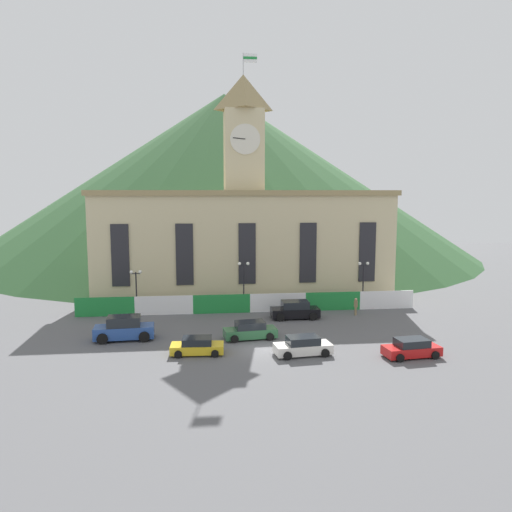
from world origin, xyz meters
name	(u,v)px	position (x,y,z in m)	size (l,w,h in m)	color
ground_plane	(266,350)	(0.00, 0.00, 0.00)	(160.00, 160.00, 0.00)	#565659
civic_building	(244,237)	(0.00, 20.37, 7.48)	(35.37, 9.02, 28.71)	beige
banner_fence	(250,303)	(0.00, 12.92, 1.00)	(36.38, 0.12, 2.01)	#1E8438
hillside_backdrop	(225,175)	(0.00, 65.59, 16.35)	(100.13, 100.13, 32.70)	#2D562D
street_lamp_far_right	(136,282)	(-11.99, 13.63, 3.43)	(1.26, 0.36, 4.68)	black
street_lamp_left	(244,276)	(-0.61, 13.63, 3.87)	(1.26, 0.36, 5.38)	black
street_lamp_far_left	(363,275)	(12.69, 13.63, 3.75)	(1.26, 0.36, 5.18)	black
car_yellow_coupe	(197,346)	(-5.56, -0.40, 0.63)	(4.29, 2.30, 1.35)	yellow
car_white_taxi	(303,346)	(2.77, -1.55, 0.69)	(4.67, 2.51, 1.50)	white
car_red_sedan	(412,348)	(11.12, -2.97, 0.67)	(4.58, 2.53, 1.45)	red
car_blue_van	(124,329)	(-11.90, 4.20, 0.96)	(5.22, 2.64, 2.10)	#284C99
car_green_wagon	(250,331)	(-0.95, 3.29, 0.72)	(4.77, 2.54, 1.55)	#2D663D
car_black_suv	(295,310)	(4.32, 9.90, 0.83)	(4.90, 2.37, 1.80)	black
pedestrian	(356,306)	(10.91, 10.54, 0.99)	(0.52, 0.52, 1.82)	olive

